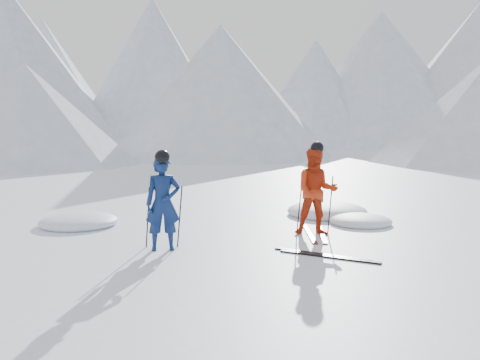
{
  "coord_description": "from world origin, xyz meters",
  "views": [
    {
      "loc": [
        -1.63,
        -9.27,
        2.15
      ],
      "look_at": [
        -1.92,
        0.5,
        1.1
      ],
      "focal_mm": 38.0,
      "sensor_mm": 36.0,
      "label": 1
    }
  ],
  "objects": [
    {
      "name": "pole_blue_left",
      "position": [
        -3.51,
        -0.52,
        0.54
      ],
      "size": [
        0.11,
        0.08,
        1.09
      ],
      "primitive_type": "cylinder",
      "rotation": [
        0.05,
        0.08,
        0.0
      ],
      "color": "black",
      "rests_on": "ground"
    },
    {
      "name": "pole_blue_right",
      "position": [
        -2.96,
        -0.42,
        0.54
      ],
      "size": [
        0.11,
        0.07,
        1.09
      ],
      "primitive_type": "cylinder",
      "rotation": [
        -0.04,
        0.08,
        0.0
      ],
      "color": "black",
      "rests_on": "ground"
    },
    {
      "name": "pole_red_left",
      "position": [
        -0.72,
        0.88,
        0.58
      ],
      "size": [
        0.12,
        0.09,
        1.15
      ],
      "primitive_type": "cylinder",
      "rotation": [
        0.06,
        0.08,
        0.0
      ],
      "color": "black",
      "rests_on": "ground"
    },
    {
      "name": "ski_loose_a",
      "position": [
        -0.51,
        -0.97,
        0.01
      ],
      "size": [
        1.53,
        0.9,
        0.03
      ],
      "primitive_type": "cube",
      "rotation": [
        0.0,
        0.0,
        1.07
      ],
      "color": "black",
      "rests_on": "ground"
    },
    {
      "name": "ground",
      "position": [
        0.0,
        0.0,
        0.0
      ],
      "size": [
        160.0,
        160.0,
        0.0
      ],
      "primitive_type": "plane",
      "color": "white",
      "rests_on": "ground"
    },
    {
      "name": "skier_red",
      "position": [
        -0.42,
        0.63,
        0.87
      ],
      "size": [
        0.85,
        0.67,
        1.74
      ],
      "primitive_type": "imported",
      "rotation": [
        0.0,
        0.0,
        -0.02
      ],
      "color": "#BB2D0E",
      "rests_on": "ground"
    },
    {
      "name": "pole_red_right",
      "position": [
        -0.12,
        0.78,
        0.58
      ],
      "size": [
        0.12,
        0.08,
        1.15
      ],
      "primitive_type": "cylinder",
      "rotation": [
        -0.05,
        0.08,
        0.0
      ],
      "color": "black",
      "rests_on": "ground"
    },
    {
      "name": "ski_worn_right",
      "position": [
        -0.3,
        0.63,
        0.01
      ],
      "size": [
        0.18,
        1.7,
        0.03
      ],
      "primitive_type": "cube",
      "rotation": [
        0.0,
        0.0,
        -0.05
      ],
      "color": "black",
      "rests_on": "ground"
    },
    {
      "name": "snow_lumps",
      "position": [
        -1.23,
        1.85,
        0.0
      ],
      "size": [
        9.4,
        6.34,
        0.42
      ],
      "color": "white",
      "rests_on": "ground"
    },
    {
      "name": "ski_loose_b",
      "position": [
        -0.41,
        -1.12,
        0.01
      ],
      "size": [
        1.56,
        0.85,
        0.03
      ],
      "primitive_type": "cube",
      "rotation": [
        0.0,
        0.0,
        1.1
      ],
      "color": "black",
      "rests_on": "ground"
    },
    {
      "name": "ski_worn_left",
      "position": [
        -0.54,
        0.63,
        0.01
      ],
      "size": [
        0.12,
        1.7,
        0.03
      ],
      "primitive_type": "cube",
      "rotation": [
        0.0,
        0.0,
        0.02
      ],
      "color": "black",
      "rests_on": "ground"
    },
    {
      "name": "mountain_range",
      "position": [
        5.71,
        35.31,
        6.72
      ],
      "size": [
        106.15,
        62.94,
        15.53
      ],
      "color": "#B2BCD1",
      "rests_on": "ground"
    },
    {
      "name": "skier_blue",
      "position": [
        -3.21,
        -0.67,
        0.82
      ],
      "size": [
        0.67,
        0.51,
        1.63
      ],
      "primitive_type": "imported",
      "rotation": [
        0.0,
        0.0,
        0.22
      ],
      "color": "#0D2051",
      "rests_on": "ground"
    }
  ]
}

